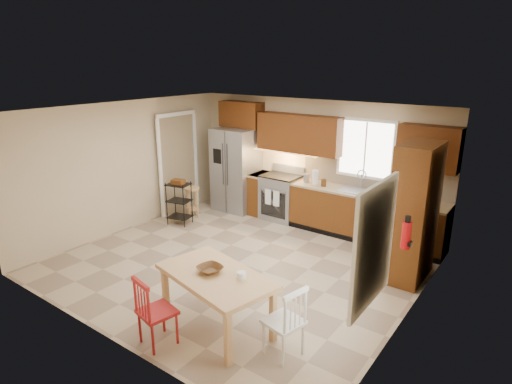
{
  "coord_description": "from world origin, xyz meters",
  "views": [
    {
      "loc": [
        4.03,
        -5.03,
        3.23
      ],
      "look_at": [
        0.09,
        0.4,
        1.15
      ],
      "focal_mm": 30.0,
      "sensor_mm": 36.0,
      "label": 1
    }
  ],
  "objects_px": {
    "soap_bottle": "(375,191)",
    "pantry": "(414,213)",
    "dining_table": "(217,301)",
    "table_bowl": "(210,272)",
    "utility_cart": "(179,203)",
    "refrigerator": "(236,170)",
    "fire_extinguisher": "(406,235)",
    "bar_stool": "(192,202)",
    "range_stove": "(281,198)",
    "table_jar": "(242,277)",
    "chair_red": "(157,311)",
    "chair_white": "(283,320)"
  },
  "relations": [
    {
      "from": "range_stove",
      "to": "bar_stool",
      "type": "distance_m",
      "value": 1.89
    },
    {
      "from": "refrigerator",
      "to": "utility_cart",
      "type": "height_order",
      "value": "refrigerator"
    },
    {
      "from": "refrigerator",
      "to": "range_stove",
      "type": "height_order",
      "value": "refrigerator"
    },
    {
      "from": "fire_extinguisher",
      "to": "chair_red",
      "type": "relative_size",
      "value": 0.41
    },
    {
      "from": "soap_bottle",
      "to": "chair_red",
      "type": "height_order",
      "value": "soap_bottle"
    },
    {
      "from": "table_jar",
      "to": "utility_cart",
      "type": "xyz_separation_m",
      "value": [
        -3.29,
        2.16,
        -0.32
      ]
    },
    {
      "from": "utility_cart",
      "to": "pantry",
      "type": "bearing_deg",
      "value": -6.69
    },
    {
      "from": "soap_bottle",
      "to": "pantry",
      "type": "height_order",
      "value": "pantry"
    },
    {
      "from": "refrigerator",
      "to": "utility_cart",
      "type": "distance_m",
      "value": 1.53
    },
    {
      "from": "refrigerator",
      "to": "soap_bottle",
      "type": "xyz_separation_m",
      "value": [
        3.18,
        -0.02,
        0.09
      ]
    },
    {
      "from": "refrigerator",
      "to": "dining_table",
      "type": "xyz_separation_m",
      "value": [
        2.6,
        -3.67,
        -0.55
      ]
    },
    {
      "from": "range_stove",
      "to": "utility_cart",
      "type": "distance_m",
      "value": 2.12
    },
    {
      "from": "refrigerator",
      "to": "fire_extinguisher",
      "type": "relative_size",
      "value": 5.06
    },
    {
      "from": "refrigerator",
      "to": "pantry",
      "type": "bearing_deg",
      "value": -12.62
    },
    {
      "from": "dining_table",
      "to": "table_bowl",
      "type": "xyz_separation_m",
      "value": [
        -0.09,
        0.0,
        0.37
      ]
    },
    {
      "from": "chair_white",
      "to": "range_stove",
      "type": "bearing_deg",
      "value": 45.68
    },
    {
      "from": "bar_stool",
      "to": "soap_bottle",
      "type": "bearing_deg",
      "value": 9.8
    },
    {
      "from": "chair_red",
      "to": "dining_table",
      "type": "bearing_deg",
      "value": 74.32
    },
    {
      "from": "soap_bottle",
      "to": "utility_cart",
      "type": "bearing_deg",
      "value": -158.62
    },
    {
      "from": "fire_extinguisher",
      "to": "bar_stool",
      "type": "relative_size",
      "value": 0.55
    },
    {
      "from": "utility_cart",
      "to": "fire_extinguisher",
      "type": "bearing_deg",
      "value": -19.7
    },
    {
      "from": "table_bowl",
      "to": "table_jar",
      "type": "relative_size",
      "value": 2.49
    },
    {
      "from": "bar_stool",
      "to": "utility_cart",
      "type": "bearing_deg",
      "value": -88.09
    },
    {
      "from": "soap_bottle",
      "to": "fire_extinguisher",
      "type": "xyz_separation_m",
      "value": [
        1.15,
        -1.95,
        0.1
      ]
    },
    {
      "from": "soap_bottle",
      "to": "table_bowl",
      "type": "relative_size",
      "value": 0.63
    },
    {
      "from": "refrigerator",
      "to": "range_stove",
      "type": "distance_m",
      "value": 1.24
    },
    {
      "from": "pantry",
      "to": "range_stove",
      "type": "bearing_deg",
      "value": 161.71
    },
    {
      "from": "refrigerator",
      "to": "bar_stool",
      "type": "height_order",
      "value": "refrigerator"
    },
    {
      "from": "soap_bottle",
      "to": "chair_red",
      "type": "bearing_deg",
      "value": -102.27
    },
    {
      "from": "soap_bottle",
      "to": "pantry",
      "type": "bearing_deg",
      "value": -43.45
    },
    {
      "from": "pantry",
      "to": "utility_cart",
      "type": "relative_size",
      "value": 2.37
    },
    {
      "from": "utility_cart",
      "to": "bar_stool",
      "type": "bearing_deg",
      "value": 84.12
    },
    {
      "from": "table_bowl",
      "to": "utility_cart",
      "type": "bearing_deg",
      "value": 141.83
    },
    {
      "from": "chair_red",
      "to": "refrigerator",
      "type": "bearing_deg",
      "value": 130.08
    },
    {
      "from": "refrigerator",
      "to": "bar_stool",
      "type": "bearing_deg",
      "value": -113.16
    },
    {
      "from": "table_bowl",
      "to": "chair_white",
      "type": "bearing_deg",
      "value": 2.74
    },
    {
      "from": "utility_cart",
      "to": "chair_white",
      "type": "bearing_deg",
      "value": -42.31
    },
    {
      "from": "chair_white",
      "to": "table_jar",
      "type": "distance_m",
      "value": 0.71
    },
    {
      "from": "soap_bottle",
      "to": "chair_white",
      "type": "distance_m",
      "value": 3.66
    },
    {
      "from": "table_jar",
      "to": "chair_red",
      "type": "bearing_deg",
      "value": -132.26
    },
    {
      "from": "fire_extinguisher",
      "to": "table_bowl",
      "type": "bearing_deg",
      "value": -137.14
    },
    {
      "from": "soap_bottle",
      "to": "pantry",
      "type": "xyz_separation_m",
      "value": [
        0.95,
        -0.9,
        0.05
      ]
    },
    {
      "from": "chair_white",
      "to": "fire_extinguisher",
      "type": "bearing_deg",
      "value": -12.87
    },
    {
      "from": "table_jar",
      "to": "bar_stool",
      "type": "height_order",
      "value": "table_jar"
    },
    {
      "from": "refrigerator",
      "to": "table_bowl",
      "type": "relative_size",
      "value": 6.05
    },
    {
      "from": "pantry",
      "to": "soap_bottle",
      "type": "bearing_deg",
      "value": 136.55
    },
    {
      "from": "pantry",
      "to": "utility_cart",
      "type": "xyz_separation_m",
      "value": [
        -4.5,
        -0.49,
        -0.61
      ]
    },
    {
      "from": "table_jar",
      "to": "utility_cart",
      "type": "bearing_deg",
      "value": 146.66
    },
    {
      "from": "utility_cart",
      "to": "dining_table",
      "type": "bearing_deg",
      "value": -50.18
    },
    {
      "from": "dining_table",
      "to": "chair_red",
      "type": "relative_size",
      "value": 1.7
    }
  ]
}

